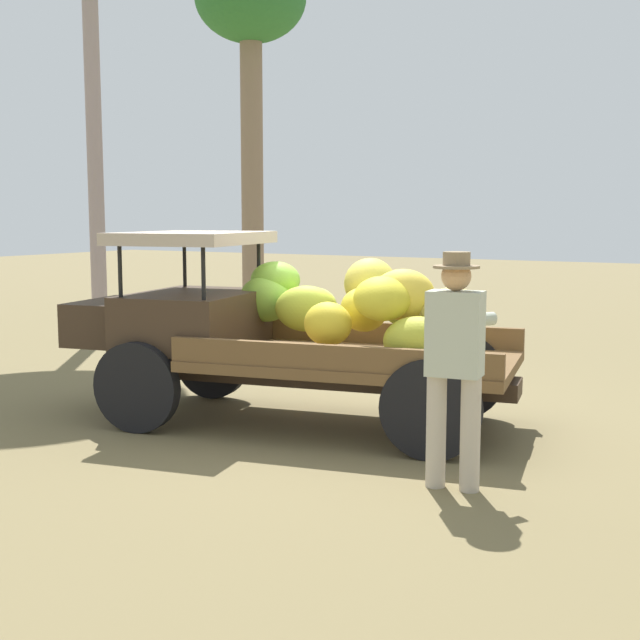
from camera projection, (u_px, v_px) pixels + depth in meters
ground_plane at (326, 421)px, 8.40m from camera, size 60.00×60.00×0.00m
truck at (277, 327)px, 8.28m from camera, size 4.63×2.43×1.87m
farmer at (455, 355)px, 6.22m from camera, size 0.52×0.48×1.78m
forest_tree_3 at (251, 17)px, 18.25m from camera, size 2.42×2.42×7.68m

